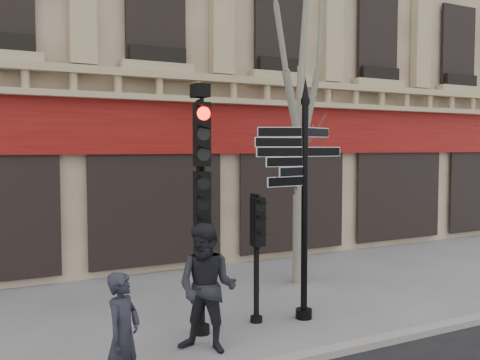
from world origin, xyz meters
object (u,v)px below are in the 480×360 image
object	(u,v)px
plane_tree	(301,40)
traffic_signal_secondary	(256,235)
fingerpost	(305,157)
pedestrian_b	(207,288)
pedestrian_a	(123,336)
traffic_signal_main	(201,178)

from	to	relation	value
plane_tree	traffic_signal_secondary	bearing A→B (deg)	-139.07
fingerpost	pedestrian_b	xyz separation A→B (m)	(-2.21, -0.62, -1.95)
traffic_signal_secondary	pedestrian_a	bearing A→B (deg)	-140.98
traffic_signal_main	pedestrian_a	distance (m)	3.04
fingerpost	pedestrian_a	bearing A→B (deg)	-155.13
plane_tree	pedestrian_b	world-z (taller)	plane_tree
traffic_signal_secondary	traffic_signal_main	bearing A→B (deg)	-167.52
fingerpost	plane_tree	size ratio (longest dim) A/B	0.56
fingerpost	traffic_signal_secondary	size ratio (longest dim) A/B	1.95
pedestrian_b	traffic_signal_main	bearing A→B (deg)	117.02
fingerpost	pedestrian_b	world-z (taller)	fingerpost
fingerpost	plane_tree	distance (m)	3.64
traffic_signal_secondary	plane_tree	size ratio (longest dim) A/B	0.28
pedestrian_a	plane_tree	bearing A→B (deg)	-7.61
fingerpost	traffic_signal_main	xyz separation A→B (m)	(-1.98, 0.12, -0.32)
pedestrian_a	pedestrian_b	world-z (taller)	pedestrian_b
traffic_signal_main	pedestrian_b	xyz separation A→B (m)	(-0.23, -0.75, -1.63)
traffic_signal_main	pedestrian_a	size ratio (longest dim) A/B	2.61
traffic_signal_main	traffic_signal_secondary	world-z (taller)	traffic_signal_main
fingerpost	traffic_signal_main	distance (m)	2.01
traffic_signal_main	plane_tree	bearing A→B (deg)	43.38
pedestrian_a	pedestrian_b	size ratio (longest dim) A/B	0.81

